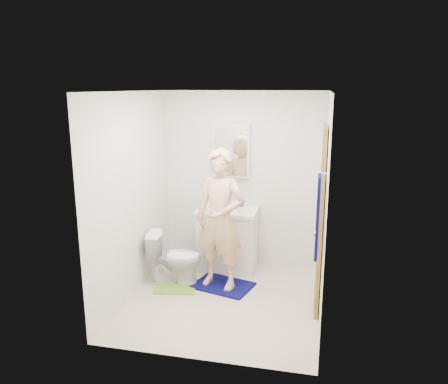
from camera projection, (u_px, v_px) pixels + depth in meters
The scene contains 22 objects.
floor at pixel (224, 300), 5.17m from camera, with size 2.20×2.40×0.02m, color beige.
ceiling at pixel (224, 90), 4.60m from camera, with size 2.20×2.40×0.02m, color white.
wall_back at pixel (243, 179), 6.03m from camera, with size 2.20×0.02×2.40m, color silver.
wall_front at pixel (194, 236), 3.73m from camera, with size 2.20×0.02×2.40m, color silver.
wall_left at pixel (132, 196), 5.11m from camera, with size 0.02×2.40×2.40m, color silver.
wall_right at pixel (326, 207), 4.65m from camera, with size 0.02×2.40×2.40m, color silver.
vanity_cabinet at pixel (228, 240), 5.97m from camera, with size 0.75×0.55×0.80m, color white.
countertop at pixel (228, 210), 5.87m from camera, with size 0.79×0.59×0.05m, color white.
sink_basin at pixel (228, 209), 5.87m from camera, with size 0.40×0.40×0.03m, color white.
faucet at pixel (231, 201), 6.02m from camera, with size 0.03×0.03×0.12m, color silver.
medicine_cabinet at pixel (231, 151), 5.90m from camera, with size 0.50×0.12×0.70m, color white.
mirror_panel at pixel (231, 152), 5.84m from camera, with size 0.46×0.01×0.66m, color white.
door at pixel (321, 218), 4.84m from camera, with size 0.05×0.80×2.05m, color #A97F2E.
door_knob at pixel (316, 234), 4.56m from camera, with size 0.07×0.07×0.07m, color gold.
towel at pixel (318, 217), 4.11m from camera, with size 0.03×0.24×0.80m, color #08084E.
towel_hook at pixel (324, 174), 4.00m from camera, with size 0.02×0.02×0.06m, color silver.
toilet at pixel (175, 258), 5.53m from camera, with size 0.38×0.66×0.68m, color white.
bath_mat at pixel (223, 285), 5.49m from camera, with size 0.71×0.51×0.02m, color #08084E.
green_rug at pixel (176, 286), 5.47m from camera, with size 0.50×0.42×0.02m, color #72A135.
soap_dispenser at pixel (213, 202), 5.86m from camera, with size 0.08×0.08×0.18m, color #D16E61.
toothbrush_cup at pixel (240, 203), 5.95m from camera, with size 0.12×0.12×0.09m, color #713E8A.
man at pixel (220, 220), 5.27m from camera, with size 0.63×0.41×1.72m, color #DCAC7C.
Camera 1 is at (1.02, -4.61, 2.45)m, focal length 35.00 mm.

